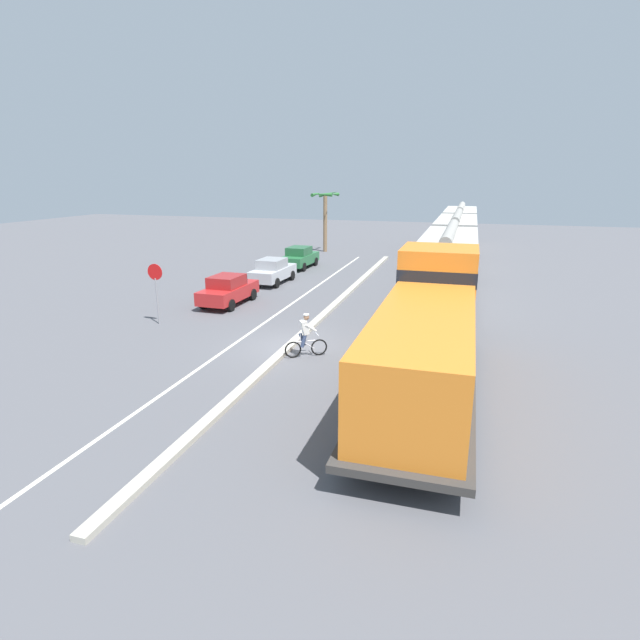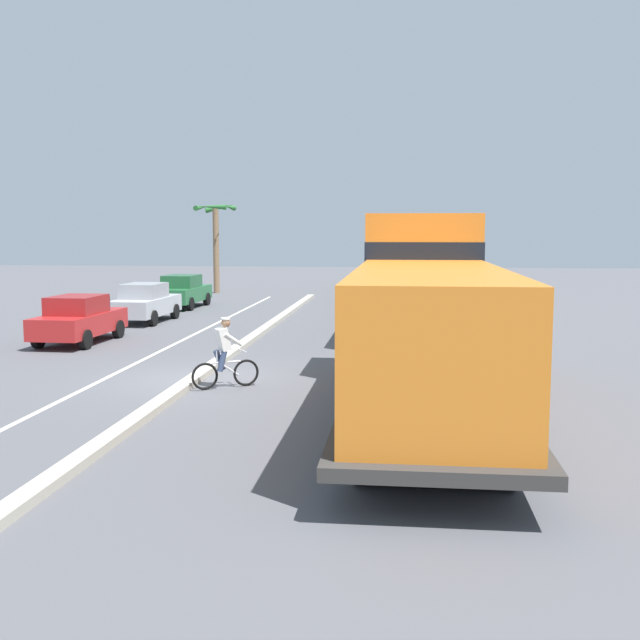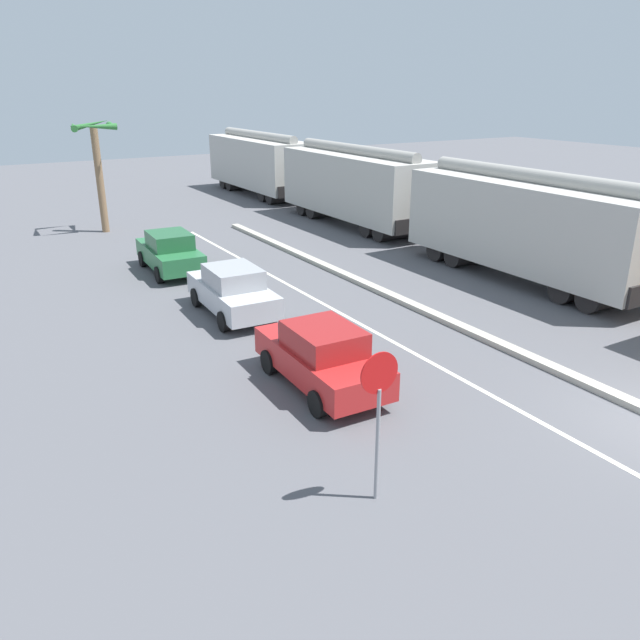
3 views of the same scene
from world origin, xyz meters
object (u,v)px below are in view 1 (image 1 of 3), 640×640
(stop_sign, at_px, (156,282))
(locomotive, at_px, (428,336))
(parked_car_silver, at_px, (273,271))
(hopper_car_lead, at_px, (448,265))
(parked_car_red, at_px, (228,290))
(hopper_car_middle, at_px, (455,240))
(hopper_car_trailing, at_px, (460,226))
(cyclist, at_px, (306,337))
(parked_car_green, at_px, (300,257))
(palm_tree_near, at_px, (325,208))

(stop_sign, bearing_deg, locomotive, -17.08)
(parked_car_silver, bearing_deg, hopper_car_lead, -10.50)
(locomotive, bearing_deg, parked_car_red, 143.90)
(hopper_car_middle, xyz_separation_m, hopper_car_trailing, (0.00, 11.60, 0.00))
(hopper_car_lead, relative_size, stop_sign, 3.68)
(locomotive, distance_m, stop_sign, 13.43)
(parked_car_red, distance_m, cyclist, 9.36)
(locomotive, xyz_separation_m, stop_sign, (-12.84, 3.94, 0.23))
(parked_car_green, height_order, palm_tree_near, palm_tree_near)
(parked_car_silver, height_order, palm_tree_near, palm_tree_near)
(locomotive, relative_size, parked_car_green, 2.72)
(locomotive, relative_size, hopper_car_trailing, 1.10)
(parked_car_green, relative_size, stop_sign, 1.48)
(hopper_car_middle, xyz_separation_m, cyclist, (-4.74, -22.09, -1.26))
(hopper_car_trailing, relative_size, parked_car_silver, 2.49)
(hopper_car_trailing, xyz_separation_m, cyclist, (-4.74, -33.69, -1.26))
(hopper_car_middle, xyz_separation_m, stop_sign, (-12.84, -19.81, -0.05))
(locomotive, height_order, parked_car_red, locomotive)
(parked_car_green, distance_m, palm_tree_near, 9.40)
(locomotive, xyz_separation_m, parked_car_red, (-11.36, 8.29, -0.98))
(hopper_car_middle, bearing_deg, stop_sign, -122.94)
(parked_car_green, bearing_deg, locomotive, -60.66)
(cyclist, xyz_separation_m, palm_tree_near, (-7.07, 27.28, 3.14))
(parked_car_red, xyz_separation_m, stop_sign, (-1.47, -4.34, 1.21))
(hopper_car_trailing, bearing_deg, hopper_car_lead, -90.00)
(hopper_car_lead, distance_m, parked_car_silver, 11.41)
(cyclist, distance_m, stop_sign, 8.49)
(locomotive, bearing_deg, palm_tree_near, 112.20)
(hopper_car_middle, xyz_separation_m, parked_car_red, (-11.36, -15.47, -1.26))
(hopper_car_middle, relative_size, hopper_car_trailing, 1.00)
(stop_sign, xyz_separation_m, palm_tree_near, (1.02, 25.01, 1.93))
(hopper_car_middle, bearing_deg, parked_car_red, -126.30)
(hopper_car_lead, height_order, parked_car_red, hopper_car_lead)
(hopper_car_middle, height_order, cyclist, hopper_car_middle)
(palm_tree_near, bearing_deg, hopper_car_trailing, 28.47)
(hopper_car_lead, relative_size, parked_car_green, 2.48)
(parked_car_silver, bearing_deg, locomotive, -51.92)
(hopper_car_trailing, height_order, parked_car_silver, hopper_car_trailing)
(hopper_car_middle, relative_size, parked_car_red, 2.50)
(stop_sign, bearing_deg, hopper_car_trailing, 67.77)
(parked_car_red, relative_size, palm_tree_near, 0.77)
(palm_tree_near, bearing_deg, cyclist, -75.47)
(hopper_car_trailing, distance_m, cyclist, 34.04)
(hopper_car_middle, relative_size, palm_tree_near, 1.91)
(locomotive, xyz_separation_m, hopper_car_trailing, (0.00, 35.36, 0.28))
(hopper_car_lead, distance_m, parked_car_green, 13.87)
(locomotive, bearing_deg, parked_car_green, 119.34)
(cyclist, height_order, palm_tree_near, palm_tree_near)
(hopper_car_trailing, height_order, stop_sign, hopper_car_trailing)
(hopper_car_middle, xyz_separation_m, parked_car_silver, (-11.15, -9.53, -1.26))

